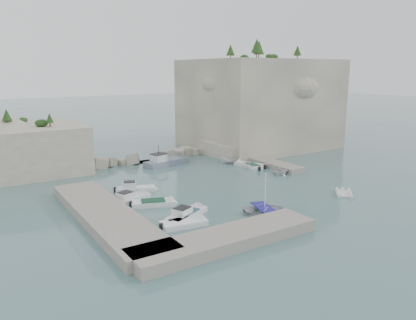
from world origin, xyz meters
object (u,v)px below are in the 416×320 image
motorboat_d (187,217)px  inflatable_dinghy (344,195)px  motorboat_b (131,201)px  motorboat_c (153,205)px  tender_east_a (280,175)px  motorboat_e (184,226)px  motorboat_a (136,191)px  tender_east_b (253,168)px  tender_east_d (231,163)px  work_boat (166,165)px  rowboat (265,212)px  tender_east_c (250,167)px

motorboat_d → inflatable_dinghy: 20.64m
motorboat_b → motorboat_c: motorboat_b is taller
tender_east_a → motorboat_b: bearing=105.9°
motorboat_e → motorboat_c: bearing=96.3°
motorboat_a → tender_east_b: (20.45, 1.46, 0.00)m
tender_east_d → work_boat: bearing=76.1°
motorboat_c → rowboat: rowboat is taller
motorboat_d → tender_east_a: (20.28, 7.70, 0.00)m
inflatable_dinghy → tender_east_d: tender_east_d is taller
tender_east_b → motorboat_a: bearing=105.8°
motorboat_a → work_boat: size_ratio=0.64×
tender_east_b → work_boat: work_boat is taller
motorboat_b → tender_east_a: size_ratio=1.87×
tender_east_c → tender_east_d: tender_east_d is taller
motorboat_c → tender_east_d: size_ratio=1.34×
inflatable_dinghy → tender_east_d: (-1.54, 21.64, 0.00)m
motorboat_e → tender_east_b: 25.91m
motorboat_e → rowboat: bearing=-1.0°
motorboat_d → work_boat: size_ratio=0.71×
motorboat_c → inflatable_dinghy: (21.63, -9.10, 0.00)m
motorboat_c → motorboat_e: same height
rowboat → tender_east_d: tender_east_d is taller
inflatable_dinghy → tender_east_b: (-0.68, 16.84, 0.00)m
motorboat_e → tender_east_d: bearing=51.8°
motorboat_d → rowboat: (7.82, -3.34, 0.00)m
tender_east_b → work_boat: 14.17m
tender_east_b → motorboat_b: bearing=114.0°
rowboat → tender_east_c: bearing=-19.1°
motorboat_c → motorboat_b: bearing=139.4°
motorboat_b → tender_east_d: bearing=4.4°
tender_east_d → tender_east_a: bearing=-158.7°
tender_east_d → work_boat: size_ratio=0.47×
motorboat_b → inflatable_dinghy: motorboat_b is taller
motorboat_a → work_boat: work_boat is taller
tender_east_a → motorboat_a: bearing=96.6°
tender_east_b → tender_east_d: 4.87m
rowboat → tender_east_b: bearing=-20.4°
motorboat_a → tender_east_a: (21.11, -3.93, 0.00)m
inflatable_dinghy → tender_east_c: tender_east_c is taller
motorboat_e → tender_east_d: (20.23, 19.85, 0.00)m
rowboat → work_boat: work_boat is taller
motorboat_e → tender_east_a: bearing=31.3°
motorboat_a → rowboat: 17.28m
motorboat_b → motorboat_c: (1.58, -2.83, 0.00)m
rowboat → tender_east_c: 21.27m
motorboat_c → tender_east_b: same height
inflatable_dinghy → tender_east_c: size_ratio=0.66×
rowboat → work_boat: 26.06m
motorboat_b → motorboat_c: size_ratio=1.02×
motorboat_c → tender_east_b: (20.95, 7.74, 0.00)m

